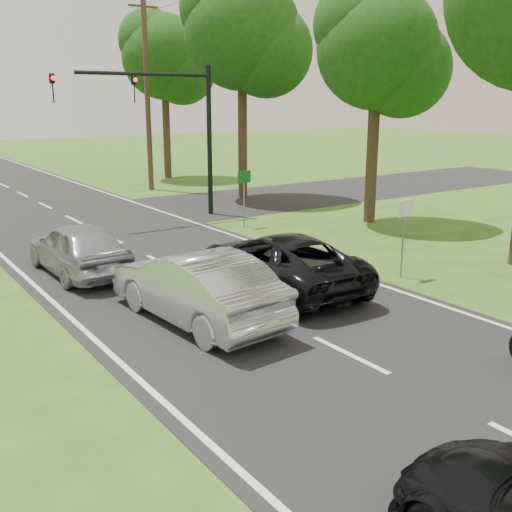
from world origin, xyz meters
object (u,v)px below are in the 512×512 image
at_px(dark_suv, 279,262).
at_px(utility_pole_far, 147,92).
at_px(sign_green, 244,185).
at_px(sign_white, 405,219).
at_px(traffic_signal, 167,114).
at_px(silver_suv, 79,248).
at_px(silver_sedan, 196,286).

distance_m(dark_suv, utility_pole_far, 19.15).
bearing_deg(utility_pole_far, sign_green, -96.73).
bearing_deg(sign_white, utility_pole_far, 85.49).
distance_m(traffic_signal, utility_pole_far, 8.55).
bearing_deg(dark_suv, utility_pole_far, -102.69).
relative_size(silver_suv, utility_pole_far, 0.43).
bearing_deg(silver_suv, traffic_signal, -135.97).
relative_size(silver_suv, sign_green, 2.03).
bearing_deg(dark_suv, sign_green, -114.64).
relative_size(dark_suv, traffic_signal, 0.81).
bearing_deg(sign_green, silver_sedan, -129.44).
bearing_deg(sign_white, traffic_signal, 97.05).
bearing_deg(utility_pole_far, traffic_signal, -109.68).
xyz_separation_m(sign_white, sign_green, (0.20, 8.00, 0.00)).
relative_size(traffic_signal, utility_pole_far, 0.64).
xyz_separation_m(dark_suv, silver_sedan, (-2.82, -0.79, 0.06)).
bearing_deg(sign_green, silver_suv, -159.28).
distance_m(traffic_signal, sign_green, 4.24).
bearing_deg(traffic_signal, dark_suv, -101.37).
bearing_deg(sign_green, dark_suv, -117.10).
xyz_separation_m(traffic_signal, sign_white, (1.36, -11.02, -2.54)).
relative_size(silver_suv, traffic_signal, 0.68).
distance_m(silver_suv, utility_pole_far, 16.78).
height_order(traffic_signal, sign_white, traffic_signal).
xyz_separation_m(silver_sedan, utility_pole_far, (7.69, 18.79, 4.29)).
height_order(silver_sedan, silver_suv, silver_sedan).
bearing_deg(traffic_signal, sign_green, -62.62).
xyz_separation_m(silver_sedan, traffic_signal, (4.83, 10.79, 3.35)).
distance_m(dark_suv, silver_suv, 5.61).
height_order(dark_suv, traffic_signal, traffic_signal).
distance_m(silver_sedan, sign_green, 10.09).
xyz_separation_m(dark_suv, sign_white, (3.37, -1.02, 0.87)).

